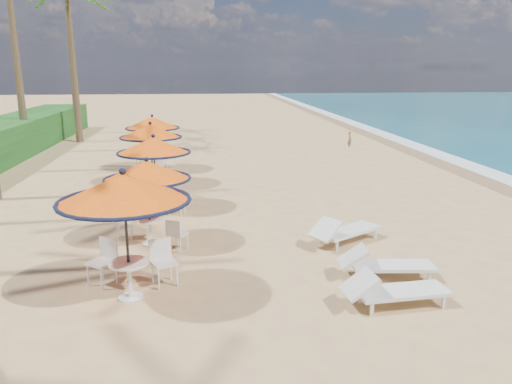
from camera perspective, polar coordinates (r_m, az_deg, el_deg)
ground at (r=10.59m, az=12.45°, el=-11.59°), size 160.00×160.00×0.00m
foam_strip at (r=23.22m, az=26.59°, el=1.32°), size 1.20×140.00×0.04m
wetsand_band at (r=22.75m, az=24.69°, el=1.29°), size 1.40×140.00×0.02m
station_0 at (r=9.97m, az=-14.77°, el=-0.81°), size 2.57×2.57×2.68m
station_1 at (r=13.01m, az=-12.31°, el=1.53°), size 2.23×2.23×2.33m
station_2 at (r=16.34m, az=-11.57°, el=4.20°), size 2.37×2.45×2.47m
station_3 at (r=19.86m, az=-12.01°, el=6.19°), size 2.40×2.50×2.50m
station_4 at (r=22.86m, az=-11.70°, el=7.21°), size 2.40×2.40×2.51m
lounger_near at (r=10.16m, az=15.27°, el=-10.72°), size 2.14×0.83×0.75m
lounger_mid at (r=11.39m, az=14.33°, el=-7.92°), size 2.12×0.85×0.74m
lounger_far at (r=13.34m, az=9.96°, el=-4.34°), size 2.19×1.73×0.78m
person at (r=29.62m, az=10.66°, el=5.98°), size 0.24×0.36×0.96m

